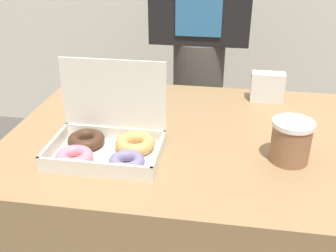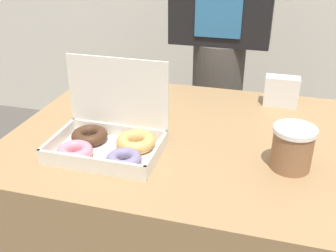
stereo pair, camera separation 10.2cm
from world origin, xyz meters
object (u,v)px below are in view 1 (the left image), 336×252
(donut_box, at_px, (107,142))
(person_customer, at_px, (200,30))
(napkin_holder, at_px, (267,87))
(coffee_cup, at_px, (291,141))

(donut_box, relative_size, person_customer, 0.18)
(donut_box, height_order, person_customer, person_customer)
(napkin_holder, bearing_deg, donut_box, -134.66)
(person_customer, bearing_deg, coffee_cup, -68.90)
(coffee_cup, bearing_deg, person_customer, 111.10)
(donut_box, height_order, coffee_cup, donut_box)
(donut_box, bearing_deg, napkin_holder, 45.34)
(napkin_holder, bearing_deg, person_customer, 125.03)
(person_customer, bearing_deg, napkin_holder, -54.97)
(donut_box, xyz_separation_m, coffee_cup, (0.47, 0.04, 0.02))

